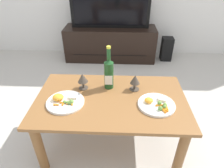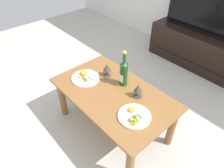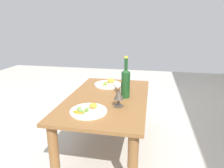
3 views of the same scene
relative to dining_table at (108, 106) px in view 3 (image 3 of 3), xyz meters
The scene contains 7 objects.
ground_plane 0.40m from the dining_table, ahead, with size 6.40×6.40×0.00m, color #B7B2A8.
dining_table is the anchor object (origin of this frame).
wine_bottle 0.28m from the dining_table, 98.60° to the left, with size 0.07×0.08×0.36m.
goblet_left 0.32m from the dining_table, 151.12° to the left, with size 0.08×0.08×0.13m.
goblet_right 0.29m from the dining_table, 34.60° to the left, with size 0.08×0.08×0.13m.
dinner_plate_left 0.36m from the dining_table, 168.84° to the right, with size 0.28×0.28×0.06m.
dinner_plate_right 0.36m from the dining_table, 11.90° to the right, with size 0.27×0.27×0.05m.
Camera 3 is at (1.62, 0.36, 1.12)m, focal length 32.59 mm.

